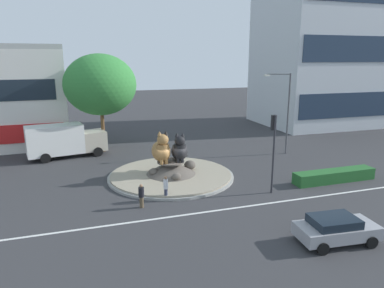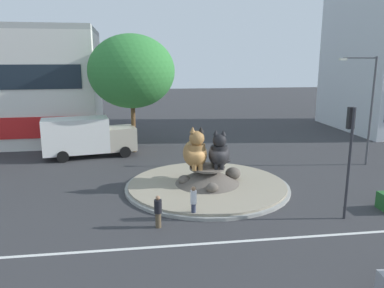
# 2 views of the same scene
# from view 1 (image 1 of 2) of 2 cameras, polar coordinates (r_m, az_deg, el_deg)

# --- Properties ---
(ground_plane) EXTENTS (160.00, 160.00, 0.00)m
(ground_plane) POSITION_cam_1_polar(r_m,az_deg,el_deg) (28.66, -3.41, -5.35)
(ground_plane) COLOR #333335
(lane_centreline) EXTENTS (112.00, 0.20, 0.01)m
(lane_centreline) POSITION_cam_1_polar(r_m,az_deg,el_deg) (22.30, 1.31, -11.07)
(lane_centreline) COLOR silver
(lane_centreline) RESTS_ON ground
(roundabout_island) EXTENTS (10.10, 10.10, 1.35)m
(roundabout_island) POSITION_cam_1_polar(r_m,az_deg,el_deg) (28.55, -3.40, -4.56)
(roundabout_island) COLOR gray
(roundabout_island) RESTS_ON ground
(cat_statue_tabby) EXTENTS (1.65, 2.65, 2.60)m
(cat_statue_tabby) POSITION_cam_1_polar(r_m,az_deg,el_deg) (27.88, -4.97, -0.98)
(cat_statue_tabby) COLOR #9E703D
(cat_statue_tabby) RESTS_ON roundabout_island
(cat_statue_black) EXTENTS (1.81, 2.34, 2.38)m
(cat_statue_black) POSITION_cam_1_polar(r_m,az_deg,el_deg) (28.19, -2.02, -0.94)
(cat_statue_black) COLOR black
(cat_statue_black) RESTS_ON roundabout_island
(traffic_light_mast) EXTENTS (0.33, 0.46, 5.57)m
(traffic_light_mast) POSITION_cam_1_polar(r_m,az_deg,el_deg) (25.00, 13.04, 0.67)
(traffic_light_mast) COLOR #2D2D33
(traffic_light_mast) RESTS_ON ground
(clipped_hedge_strip) EXTENTS (6.82, 1.20, 0.90)m
(clipped_hedge_strip) POSITION_cam_1_polar(r_m,az_deg,el_deg) (29.62, 22.01, -4.81)
(clipped_hedge_strip) COLOR #235B28
(clipped_hedge_strip) RESTS_ON ground
(broadleaf_tree_behind_island) EXTENTS (7.09, 7.09, 9.82)m
(broadleaf_tree_behind_island) POSITION_cam_1_polar(r_m,az_deg,el_deg) (36.46, -14.63, 9.26)
(broadleaf_tree_behind_island) COLOR brown
(broadleaf_tree_behind_island) RESTS_ON ground
(streetlight_arm) EXTENTS (2.70, 0.54, 7.98)m
(streetlight_arm) POSITION_cam_1_polar(r_m,az_deg,el_deg) (35.77, 14.89, 5.71)
(streetlight_arm) COLOR #4C4C51
(streetlight_arm) RESTS_ON ground
(pedestrian_black_shirt) EXTENTS (0.36, 0.36, 1.58)m
(pedestrian_black_shirt) POSITION_cam_1_polar(r_m,az_deg,el_deg) (22.94, -8.20, -8.23)
(pedestrian_black_shirt) COLOR brown
(pedestrian_black_shirt) RESTS_ON ground
(pedestrian_white_shirt) EXTENTS (0.31, 0.31, 1.66)m
(pedestrian_white_shirt) POSITION_cam_1_polar(r_m,az_deg,el_deg) (24.01, -4.26, -6.95)
(pedestrian_white_shirt) COLOR #33384C
(pedestrian_white_shirt) RESTS_ON ground
(sedan_on_far_lane) EXTENTS (4.31, 2.39, 1.43)m
(sedan_on_far_lane) POSITION_cam_1_polar(r_m,az_deg,el_deg) (20.16, 22.26, -12.56)
(sedan_on_far_lane) COLOR #99999E
(sedan_on_far_lane) RESTS_ON ground
(delivery_box_truck) EXTENTS (7.57, 3.65, 3.22)m
(delivery_box_truck) POSITION_cam_1_polar(r_m,az_deg,el_deg) (35.97, -19.98, 0.60)
(delivery_box_truck) COLOR #B7AD99
(delivery_box_truck) RESTS_ON ground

